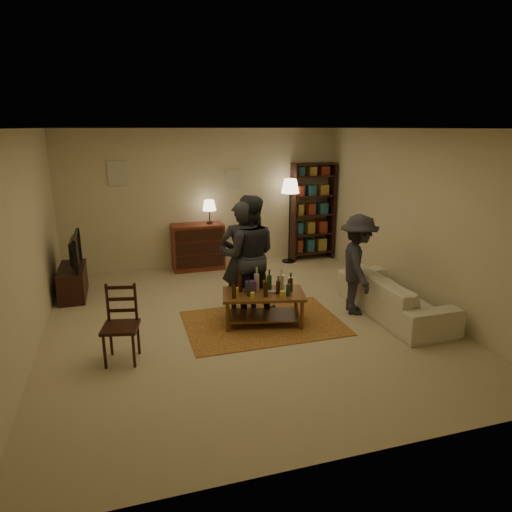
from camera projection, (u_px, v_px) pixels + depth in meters
name	position (u px, v px, depth m)	size (l,w,h in m)	color
floor	(245.00, 321.00, 6.63)	(6.00, 6.00, 0.00)	#C6B793
room_shell	(170.00, 176.00, 8.70)	(6.00, 6.00, 6.00)	beige
rug	(263.00, 323.00, 6.54)	(2.20, 1.50, 0.01)	brown
coffee_table	(263.00, 297.00, 6.43)	(1.25, 0.86, 0.81)	brown
dining_chair	(121.00, 321.00, 5.42)	(0.49, 0.49, 0.95)	black
tv_stand	(72.00, 274.00, 7.50)	(0.40, 1.00, 1.06)	black
dresser	(198.00, 246.00, 8.94)	(1.00, 0.50, 1.36)	maroon
bookshelf	(312.00, 210.00, 9.53)	(0.90, 0.34, 2.02)	black
floor_lamp	(290.00, 192.00, 9.14)	(0.36, 0.36, 1.72)	black
sofa	(394.00, 295.00, 6.79)	(2.08, 0.81, 0.61)	beige
person_left	(242.00, 259.00, 6.67)	(0.63, 0.41, 1.71)	#222329
person_right	(248.00, 255.00, 6.71)	(0.87, 0.68, 1.79)	#25262C
person_by_sofa	(358.00, 265.00, 6.75)	(0.97, 0.56, 1.50)	#28272F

